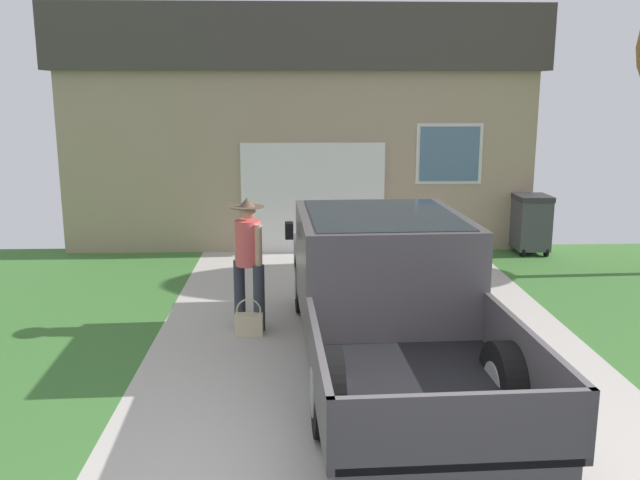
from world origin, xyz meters
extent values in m
cube|color=#BBB4AB|center=(0.00, 4.50, -0.03)|extent=(5.20, 9.00, 0.06)
cube|color=#4E4A4D|center=(0.14, 2.85, 0.21)|extent=(1.92, 5.46, 0.42)
cube|color=#4E4A4D|center=(0.11, 3.59, 1.01)|extent=(1.94, 2.33, 1.17)
cube|color=#1E2833|center=(0.11, 3.59, 1.36)|extent=(1.71, 2.14, 0.49)
cube|color=#4E4A4D|center=(0.05, 5.14, 0.70)|extent=(1.89, 0.90, 0.57)
cube|color=black|center=(0.20, 1.31, 0.45)|extent=(1.94, 2.38, 0.06)
cube|color=#4E4A4D|center=(-0.70, 1.27, 0.70)|extent=(0.15, 2.31, 0.56)
cube|color=#4E4A4D|center=(1.10, 1.34, 0.70)|extent=(0.15, 2.31, 0.56)
cube|color=#4E4A4D|center=(0.24, 0.18, 0.70)|extent=(1.86, 0.13, 0.56)
cube|color=black|center=(-0.95, 4.34, 1.26)|extent=(0.11, 0.18, 0.20)
cylinder|color=black|center=(-0.74, 4.98, 0.40)|extent=(0.29, 0.81, 0.80)
cylinder|color=#9E9EA3|center=(-0.74, 4.98, 0.40)|extent=(0.30, 0.45, 0.44)
cylinder|color=black|center=(0.85, 5.04, 0.40)|extent=(0.29, 0.81, 0.80)
cylinder|color=#9E9EA3|center=(0.85, 5.04, 0.40)|extent=(0.30, 0.45, 0.44)
cylinder|color=black|center=(-0.61, 1.51, 0.40)|extent=(0.29, 0.81, 0.80)
cylinder|color=#9E9EA3|center=(-0.61, 1.51, 0.40)|extent=(0.30, 0.45, 0.44)
cylinder|color=black|center=(0.99, 1.57, 0.40)|extent=(0.29, 0.81, 0.80)
cylinder|color=#9E9EA3|center=(0.99, 1.57, 0.40)|extent=(0.30, 0.45, 0.44)
cylinder|color=#333842|center=(-1.60, 4.49, 0.42)|extent=(0.14, 0.14, 0.85)
cylinder|color=#333842|center=(-1.33, 4.23, 0.42)|extent=(0.14, 0.14, 0.85)
cylinder|color=#E55959|center=(-1.46, 4.36, 1.11)|extent=(0.33, 0.33, 0.57)
cylinder|color=tan|center=(-1.60, 4.49, 1.05)|extent=(0.09, 0.09, 0.63)
cylinder|color=tan|center=(-1.33, 4.23, 1.05)|extent=(0.09, 0.09, 0.63)
sphere|color=tan|center=(-1.46, 4.36, 1.52)|extent=(0.21, 0.21, 0.21)
cylinder|color=brown|center=(-1.46, 4.36, 1.56)|extent=(0.42, 0.42, 0.01)
cone|color=brown|center=(-1.46, 4.36, 1.62)|extent=(0.22, 0.22, 0.11)
cube|color=beige|center=(-1.46, 4.09, 0.13)|extent=(0.34, 0.21, 0.26)
torus|color=beige|center=(-1.46, 4.09, 0.31)|extent=(0.31, 0.02, 0.31)
cube|color=tan|center=(-0.77, 11.87, 1.67)|extent=(8.79, 6.53, 3.33)
cube|color=#423D38|center=(-0.77, 11.87, 3.92)|extent=(9.14, 6.79, 1.17)
cube|color=white|center=(-0.53, 8.57, 1.02)|extent=(2.66, 0.06, 2.04)
cube|color=slate|center=(2.00, 8.57, 1.83)|extent=(1.10, 0.05, 1.00)
cube|color=silver|center=(2.00, 8.59, 1.83)|extent=(1.23, 0.02, 1.12)
cube|color=#424247|center=(3.51, 8.28, 0.54)|extent=(0.58, 0.68, 0.91)
cube|color=#2E2E31|center=(3.51, 8.28, 1.05)|extent=(0.60, 0.71, 0.10)
cylinder|color=black|center=(3.29, 8.01, 0.09)|extent=(0.05, 0.18, 0.18)
cylinder|color=black|center=(3.73, 8.01, 0.09)|extent=(0.05, 0.18, 0.18)
camera|label=1|loc=(-0.89, -4.03, 2.96)|focal=38.45mm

